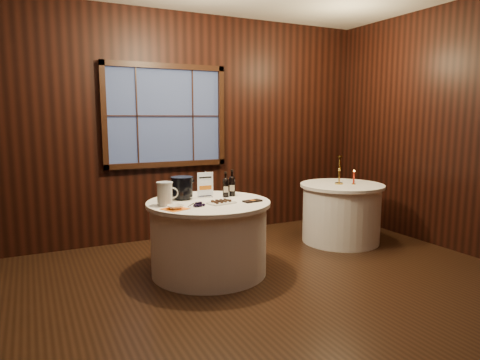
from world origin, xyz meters
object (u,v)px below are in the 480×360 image
main_table (209,237)px  ice_bucket (182,187)px  side_table (341,213)px  glass_pitcher (165,193)px  sign_stand (205,189)px  red_candle (354,179)px  cracker_bowl (175,207)px  chocolate_plate (221,202)px  chocolate_box (252,201)px  brass_candlestick (339,174)px  port_bottle_right (232,185)px  grape_bunch (199,204)px  port_bottle_left (226,186)px

main_table → ice_bucket: (-0.21, 0.23, 0.51)m
side_table → glass_pitcher: bearing=-173.2°
sign_stand → red_candle: (2.06, -0.01, -0.02)m
sign_stand → cracker_bowl: sign_stand is taller
chocolate_plate → cracker_bowl: size_ratio=2.01×
chocolate_box → glass_pitcher: bearing=155.8°
side_table → brass_candlestick: 0.52m
glass_pitcher → cracker_bowl: 0.24m
port_bottle_right → grape_bunch: bearing=-120.9°
brass_candlestick → port_bottle_left: bearing=-174.2°
red_candle → main_table: bearing=-174.4°
grape_bunch → glass_pitcher: (-0.27, 0.21, 0.10)m
red_candle → side_table: bearing=140.7°
side_table → port_bottle_right: 1.73m
main_table → sign_stand: bearing=76.7°
side_table → sign_stand: sign_stand is taller
cracker_bowl → chocolate_plate: bearing=5.2°
port_bottle_right → chocolate_box: size_ratio=1.51×
port_bottle_right → ice_bucket: (-0.55, 0.06, -0.00)m
port_bottle_right → red_candle: size_ratio=1.55×
main_table → ice_bucket: bearing=132.3°
sign_stand → port_bottle_left: sign_stand is taller
sign_stand → port_bottle_left: size_ratio=1.02×
port_bottle_left → red_candle: bearing=23.0°
red_candle → chocolate_plate: bearing=-169.5°
cracker_bowl → brass_candlestick: bearing=12.4°
port_bottle_right → chocolate_box: 0.41m
sign_stand → brass_candlestick: (1.90, 0.09, 0.04)m
red_candle → ice_bucket: bearing=179.5°
main_table → cracker_bowl: bearing=-153.5°
chocolate_box → red_candle: 1.77m
grape_bunch → brass_candlestick: size_ratio=0.49×
main_table → red_candle: size_ratio=6.76×
chocolate_plate → brass_candlestick: brass_candlestick is taller
sign_stand → brass_candlestick: bearing=6.4°
side_table → brass_candlestick: (-0.04, 0.01, 0.52)m
sign_stand → chocolate_plate: (0.02, -0.39, -0.08)m
grape_bunch → port_bottle_right: bearing=34.6°
brass_candlestick → red_candle: size_ratio=1.99×
port_bottle_left → grape_bunch: port_bottle_left is taller
cracker_bowl → glass_pitcher: bearing=97.7°
chocolate_plate → red_candle: bearing=10.5°
chocolate_plate → glass_pitcher: (-0.53, 0.17, 0.10)m
main_table → brass_candlestick: 2.05m
cracker_bowl → red_candle: (2.54, 0.42, 0.05)m
main_table → chocolate_plate: 0.44m
brass_candlestick → chocolate_plate: bearing=-165.8°
port_bottle_right → brass_candlestick: 1.62m
port_bottle_right → cracker_bowl: port_bottle_right is taller
sign_stand → chocolate_plate: bearing=-83.7°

